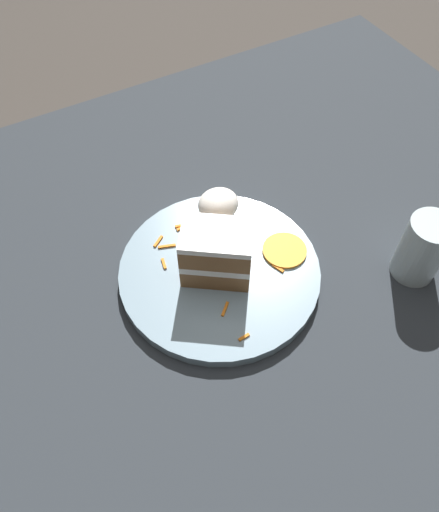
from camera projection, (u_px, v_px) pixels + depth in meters
ground_plane at (253, 299)px, 0.78m from camera, size 6.00×6.00×0.00m
dining_table at (254, 292)px, 0.76m from camera, size 1.27×1.10×0.04m
plate at (219, 272)px, 0.75m from camera, size 0.30×0.30×0.02m
cake_slice at (217, 253)px, 0.70m from camera, size 0.12×0.11×0.09m
cream_dollop at (218, 204)px, 0.79m from camera, size 0.07×0.06×0.05m
orange_garnish at (285, 250)px, 0.76m from camera, size 0.07×0.07×0.00m
carrot_shreds_scatter at (202, 257)px, 0.75m from camera, size 0.16×0.22×0.00m
drinking_glass at (421, 252)px, 0.73m from camera, size 0.07×0.07×0.11m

